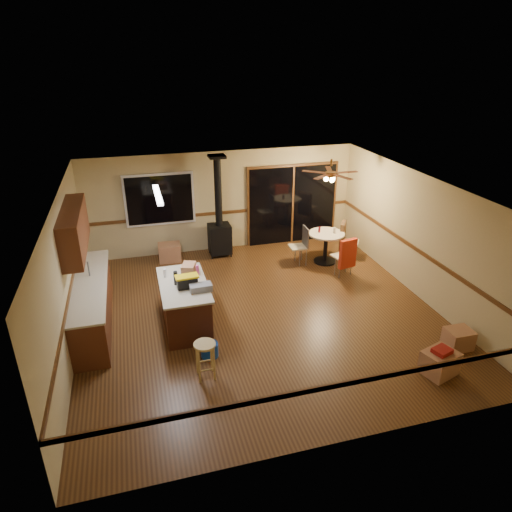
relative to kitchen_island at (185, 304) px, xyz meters
name	(u,v)px	position (x,y,z in m)	size (l,w,h in m)	color
floor	(260,313)	(1.50, 0.00, -0.45)	(7.00, 7.00, 0.00)	#4D2E15
ceiling	(260,189)	(1.50, 0.00, 2.15)	(7.00, 7.00, 0.00)	silver
wall_back	(223,201)	(1.50, 3.50, 0.85)	(7.00, 7.00, 0.00)	tan
wall_front	(338,367)	(1.50, -3.50, 0.85)	(7.00, 7.00, 0.00)	tan
wall_left	(66,278)	(-2.00, 0.00, 0.85)	(7.00, 7.00, 0.00)	tan
wall_right	(420,237)	(5.00, 0.00, 0.85)	(7.00, 7.00, 0.00)	tan
chair_rail	(260,269)	(1.50, 0.00, 0.55)	(7.00, 7.00, 0.08)	#502E14
window	(160,200)	(-0.10, 3.45, 1.05)	(1.72, 0.10, 1.32)	black
sliding_door	(292,205)	(3.40, 3.45, 0.60)	(2.52, 0.10, 2.10)	black
lower_cabinets	(93,305)	(-1.70, 0.50, -0.02)	(0.60, 3.00, 0.86)	#552815
countertop	(89,284)	(-1.70, 0.50, 0.43)	(0.64, 3.04, 0.04)	#BDB092
upper_cabinets	(74,230)	(-1.83, 0.70, 1.45)	(0.35, 2.00, 0.80)	#552815
kitchen_island	(185,304)	(0.00, 0.00, 0.00)	(0.88, 1.68, 0.90)	#3E1B0F
wood_stove	(219,229)	(1.30, 3.05, 0.28)	(0.55, 0.50, 2.52)	black
ceiling_fan	(330,176)	(3.75, 1.92, 1.76)	(0.24, 0.24, 0.55)	brown
fluorescent_strip	(158,195)	(-0.30, 0.30, 2.11)	(0.10, 1.20, 0.04)	white
toolbox_grey	(201,287)	(0.28, -0.36, 0.51)	(0.40, 0.22, 0.12)	slate
toolbox_black	(187,282)	(0.06, -0.17, 0.55)	(0.37, 0.19, 0.20)	black
toolbox_yellow_lid	(187,277)	(0.06, -0.17, 0.67)	(0.42, 0.22, 0.03)	gold
box_on_island	(189,269)	(0.16, 0.35, 0.56)	(0.24, 0.33, 0.22)	#9D6845
bottle_dark	(176,278)	(-0.13, 0.00, 0.58)	(0.08, 0.08, 0.27)	black
bottle_pink	(197,270)	(0.32, 0.29, 0.55)	(0.06, 0.06, 0.20)	#D84C8C
bottle_white	(165,273)	(-0.30, 0.35, 0.53)	(0.06, 0.06, 0.17)	white
bar_stool	(205,360)	(0.11, -1.64, -0.13)	(0.35, 0.35, 0.65)	tan
blue_bucket	(210,350)	(0.26, -1.12, -0.33)	(0.31, 0.31, 0.26)	#0C3AAE
dining_table	(326,242)	(3.75, 1.92, 0.08)	(0.88, 0.88, 0.78)	black
glass_red	(319,229)	(3.60, 2.02, 0.40)	(0.05, 0.05, 0.14)	#590C14
glass_cream	(334,230)	(3.93, 1.87, 0.40)	(0.06, 0.06, 0.15)	beige
chair_left	(302,241)	(3.16, 2.02, 0.14)	(0.42, 0.41, 0.51)	#C3B991
chair_near	(347,253)	(3.89, 1.05, 0.14)	(0.51, 0.54, 0.70)	#C3B991
chair_right	(344,236)	(4.30, 2.07, 0.14)	(0.61, 0.60, 0.70)	#C3B991
box_under_window	(170,252)	(0.01, 3.07, -0.23)	(0.55, 0.44, 0.44)	#9D6845
box_corner_a	(440,363)	(3.83, -2.59, -0.25)	(0.53, 0.45, 0.40)	#9D6845
box_corner_b	(458,339)	(4.60, -2.06, -0.27)	(0.45, 0.38, 0.36)	#9D6845
box_small_red	(442,351)	(3.83, -2.59, -0.01)	(0.28, 0.23, 0.08)	maroon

